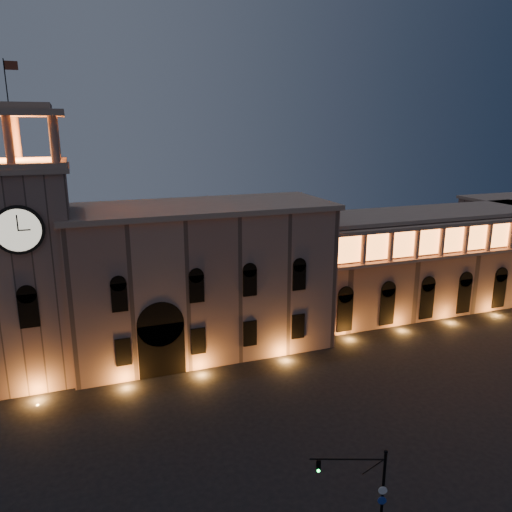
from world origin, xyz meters
TOP-DOWN VIEW (x-y plane):
  - ground at (0.00, 0.00)m, footprint 160.00×160.00m
  - government_building at (-2.08, 21.93)m, footprint 30.80×12.80m
  - clock_tower at (-20.50, 20.98)m, footprint 9.80×9.80m
  - colonnade_wing at (32.00, 23.92)m, footprint 40.60×11.50m
  - traffic_light at (0.63, -10.84)m, footprint 4.71×2.00m

SIDE VIEW (x-z plane):
  - ground at x=0.00m, z-range 0.00..0.00m
  - traffic_light at x=0.63m, z-range 0.17..7.03m
  - colonnade_wing at x=32.00m, z-range 0.08..14.58m
  - government_building at x=-2.08m, z-range -0.03..17.57m
  - clock_tower at x=-20.50m, z-range -3.70..28.70m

